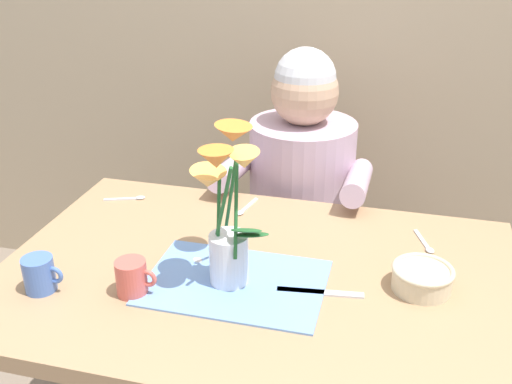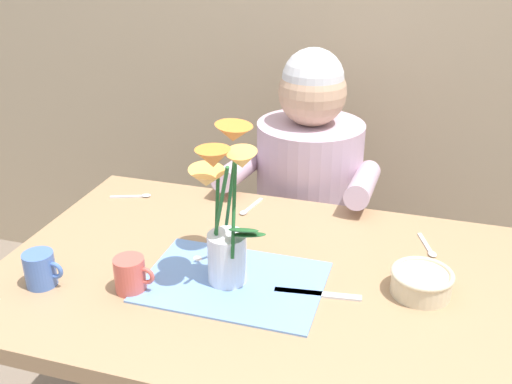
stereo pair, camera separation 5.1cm
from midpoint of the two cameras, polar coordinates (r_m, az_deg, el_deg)
The scene contains 12 objects.
dining_table at distance 1.44m, azimuth 1.02°, elevation -10.95°, with size 1.20×0.80×0.74m.
seated_person at distance 1.99m, azimuth 5.68°, elevation -2.67°, with size 0.45×0.47×1.14m.
striped_placemat at distance 1.34m, azimuth -1.08°, elevation -8.67°, with size 0.40×0.28×0.01m, color #6B93D1.
flower_vase at distance 1.27m, azimuth -1.77°, elevation -1.73°, with size 0.21×0.26×0.34m.
ceramic_bowl at distance 1.35m, azimuth 16.76°, elevation -8.28°, with size 0.14×0.14×0.06m.
dinner_knife at distance 1.31m, azimuth 7.11°, elevation -9.77°, with size 0.19×0.02×0.01m, color silver.
ceramic_mug at distance 1.32m, azimuth -10.92°, elevation -7.86°, with size 0.09×0.07×0.08m.
tea_cup at distance 1.39m, azimuth -19.09°, elevation -7.07°, with size 0.09×0.07×0.08m.
spoon_1 at distance 1.45m, azimuth -5.17°, elevation -6.05°, with size 0.10×0.08×0.01m.
spoon_2 at distance 1.76m, azimuth -10.59°, elevation -0.39°, with size 0.12×0.06×0.01m.
spoon_3 at distance 1.65m, azimuth 0.13°, elevation -1.66°, with size 0.04×0.12×0.01m.
spoon_4 at distance 1.53m, azimuth 17.29°, elevation -5.28°, with size 0.05×0.12×0.01m.
Camera 2 is at (0.34, -1.11, 1.49)m, focal length 41.42 mm.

